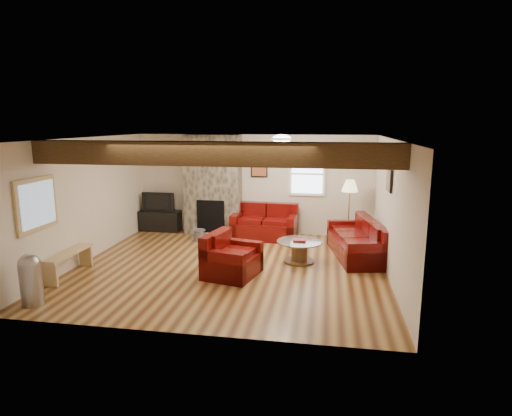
{
  "coord_description": "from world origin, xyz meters",
  "views": [
    {
      "loc": [
        1.83,
        -7.83,
        2.8
      ],
      "look_at": [
        0.46,
        0.4,
        1.12
      ],
      "focal_mm": 30.0,
      "sensor_mm": 36.0,
      "label": 1
    }
  ],
  "objects_px": {
    "loveseat": "(265,222)",
    "floor_lamp": "(350,189)",
    "armchair_red": "(232,255)",
    "sofa_three": "(356,239)",
    "coffee_table": "(299,252)",
    "tv_cabinet": "(160,221)",
    "television": "(159,201)"
  },
  "relations": [
    {
      "from": "floor_lamp",
      "to": "television",
      "type": "bearing_deg",
      "value": 175.63
    },
    {
      "from": "loveseat",
      "to": "coffee_table",
      "type": "relative_size",
      "value": 1.7
    },
    {
      "from": "tv_cabinet",
      "to": "television",
      "type": "distance_m",
      "value": 0.51
    },
    {
      "from": "loveseat",
      "to": "floor_lamp",
      "type": "xyz_separation_m",
      "value": [
        2.0,
        -0.07,
        0.86
      ]
    },
    {
      "from": "loveseat",
      "to": "armchair_red",
      "type": "relative_size",
      "value": 1.58
    },
    {
      "from": "sofa_three",
      "to": "armchair_red",
      "type": "bearing_deg",
      "value": -67.37
    },
    {
      "from": "sofa_three",
      "to": "television",
      "type": "relative_size",
      "value": 2.34
    },
    {
      "from": "loveseat",
      "to": "armchair_red",
      "type": "xyz_separation_m",
      "value": [
        -0.21,
        -2.69,
        -0.02
      ]
    },
    {
      "from": "armchair_red",
      "to": "coffee_table",
      "type": "relative_size",
      "value": 1.07
    },
    {
      "from": "sofa_three",
      "to": "floor_lamp",
      "type": "height_order",
      "value": "floor_lamp"
    },
    {
      "from": "floor_lamp",
      "to": "armchair_red",
      "type": "bearing_deg",
      "value": -130.17
    },
    {
      "from": "sofa_three",
      "to": "armchair_red",
      "type": "relative_size",
      "value": 2.06
    },
    {
      "from": "tv_cabinet",
      "to": "floor_lamp",
      "type": "relative_size",
      "value": 0.71
    },
    {
      "from": "armchair_red",
      "to": "television",
      "type": "xyz_separation_m",
      "value": [
        -2.6,
        2.99,
        0.38
      ]
    },
    {
      "from": "sofa_three",
      "to": "coffee_table",
      "type": "distance_m",
      "value": 1.3
    },
    {
      "from": "coffee_table",
      "to": "floor_lamp",
      "type": "bearing_deg",
      "value": 57.87
    },
    {
      "from": "sofa_three",
      "to": "tv_cabinet",
      "type": "xyz_separation_m",
      "value": [
        -4.93,
        1.44,
        -0.13
      ]
    },
    {
      "from": "coffee_table",
      "to": "television",
      "type": "relative_size",
      "value": 1.06
    },
    {
      "from": "sofa_three",
      "to": "armchair_red",
      "type": "height_order",
      "value": "armchair_red"
    },
    {
      "from": "armchair_red",
      "to": "tv_cabinet",
      "type": "distance_m",
      "value": 3.96
    },
    {
      "from": "sofa_three",
      "to": "loveseat",
      "type": "distance_m",
      "value": 2.4
    },
    {
      "from": "armchair_red",
      "to": "sofa_three",
      "type": "bearing_deg",
      "value": -43.29
    },
    {
      "from": "loveseat",
      "to": "sofa_three",
      "type": "bearing_deg",
      "value": -25.29
    },
    {
      "from": "television",
      "to": "floor_lamp",
      "type": "distance_m",
      "value": 4.85
    },
    {
      "from": "loveseat",
      "to": "floor_lamp",
      "type": "distance_m",
      "value": 2.18
    },
    {
      "from": "coffee_table",
      "to": "tv_cabinet",
      "type": "relative_size",
      "value": 0.87
    },
    {
      "from": "armchair_red",
      "to": "floor_lamp",
      "type": "bearing_deg",
      "value": -27.05
    },
    {
      "from": "armchair_red",
      "to": "floor_lamp",
      "type": "height_order",
      "value": "floor_lamp"
    },
    {
      "from": "armchair_red",
      "to": "coffee_table",
      "type": "xyz_separation_m",
      "value": [
        1.18,
        0.97,
        -0.17
      ]
    },
    {
      "from": "coffee_table",
      "to": "armchair_red",
      "type": "bearing_deg",
      "value": -140.46
    },
    {
      "from": "sofa_three",
      "to": "loveseat",
      "type": "xyz_separation_m",
      "value": [
        -2.12,
        1.14,
        0.02
      ]
    },
    {
      "from": "sofa_three",
      "to": "coffee_table",
      "type": "xyz_separation_m",
      "value": [
        -1.15,
        -0.58,
        -0.17
      ]
    }
  ]
}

